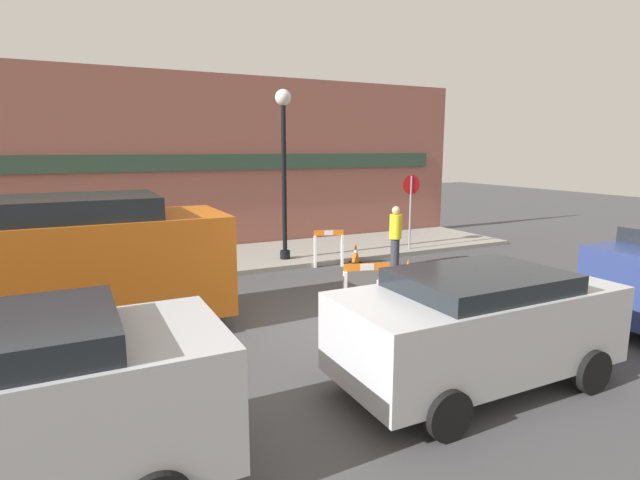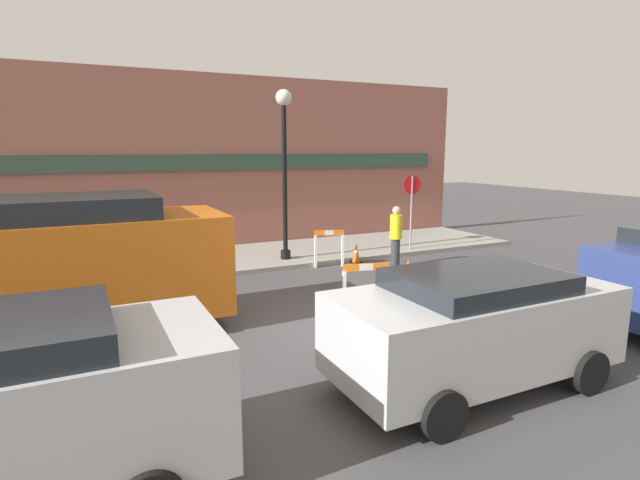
{
  "view_description": "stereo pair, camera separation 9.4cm",
  "coord_description": "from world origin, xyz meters",
  "px_view_note": "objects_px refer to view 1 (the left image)",
  "views": [
    {
      "loc": [
        -4.22,
        -7.55,
        3.22
      ],
      "look_at": [
        1.2,
        3.25,
        1.0
      ],
      "focal_mm": 28.0,
      "sensor_mm": 36.0,
      "label": 1
    },
    {
      "loc": [
        -4.13,
        -7.59,
        3.22
      ],
      "look_at": [
        1.2,
        3.25,
        1.0
      ],
      "focal_mm": 28.0,
      "sensor_mm": 36.0,
      "label": 2
    }
  ],
  "objects_px": {
    "streetlamp_post": "(284,151)",
    "stop_sign": "(411,200)",
    "work_van": "(73,262)",
    "parked_car_1": "(478,322)",
    "person_worker": "(395,234)"
  },
  "relations": [
    {
      "from": "stop_sign",
      "to": "parked_car_1",
      "type": "xyz_separation_m",
      "value": [
        -4.58,
        -7.66,
        -0.75
      ]
    },
    {
      "from": "stop_sign",
      "to": "work_van",
      "type": "height_order",
      "value": "work_van"
    },
    {
      "from": "streetlamp_post",
      "to": "parked_car_1",
      "type": "distance_m",
      "value": 8.4
    },
    {
      "from": "stop_sign",
      "to": "parked_car_1",
      "type": "distance_m",
      "value": 8.96
    },
    {
      "from": "streetlamp_post",
      "to": "stop_sign",
      "type": "xyz_separation_m",
      "value": [
        4.04,
        -0.41,
        -1.48
      ]
    },
    {
      "from": "streetlamp_post",
      "to": "person_worker",
      "type": "height_order",
      "value": "streetlamp_post"
    },
    {
      "from": "streetlamp_post",
      "to": "stop_sign",
      "type": "height_order",
      "value": "streetlamp_post"
    },
    {
      "from": "person_worker",
      "to": "parked_car_1",
      "type": "relative_size",
      "value": 0.43
    },
    {
      "from": "stop_sign",
      "to": "person_worker",
      "type": "xyz_separation_m",
      "value": [
        -1.52,
        -1.38,
        -0.76
      ]
    },
    {
      "from": "person_worker",
      "to": "work_van",
      "type": "distance_m",
      "value": 8.13
    },
    {
      "from": "streetlamp_post",
      "to": "work_van",
      "type": "distance_m",
      "value": 6.74
    },
    {
      "from": "streetlamp_post",
      "to": "parked_car_1",
      "type": "relative_size",
      "value": 1.18
    },
    {
      "from": "stop_sign",
      "to": "person_worker",
      "type": "height_order",
      "value": "stop_sign"
    },
    {
      "from": "person_worker",
      "to": "work_van",
      "type": "xyz_separation_m",
      "value": [
        -7.91,
        -1.83,
        0.42
      ]
    },
    {
      "from": "streetlamp_post",
      "to": "work_van",
      "type": "bearing_deg",
      "value": -146.11
    }
  ]
}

